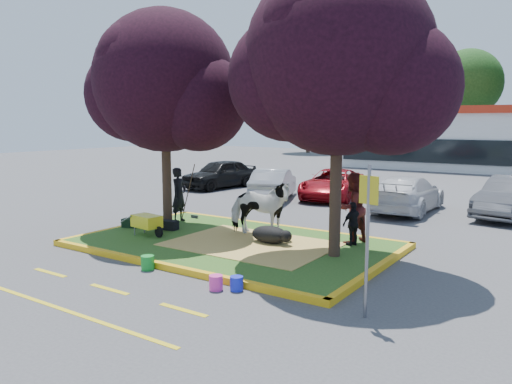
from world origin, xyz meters
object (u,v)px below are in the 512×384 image
Objects in this scene: calf at (270,235)px; bucket_pink at (216,283)px; wheelbarrow at (147,222)px; bucket_green at (148,263)px; handler at (179,195)px; cow at (259,208)px; car_black at (220,174)px; bucket_blue at (237,283)px; car_silver at (274,184)px; sign_post at (368,224)px.

calf is 3.58× the size of bucket_pink.
wheelbarrow is 4.73× the size of bucket_green.
calf is at bearing 104.30° from bucket_pink.
handler is at bearing 139.06° from bucket_pink.
bucket_pink is at bearing -173.86° from cow.
bucket_pink is 15.64m from car_black.
cow is 5.69× the size of bucket_green.
calf is 3.51m from bucket_pink.
bucket_blue is (1.98, -3.81, -0.79)m from cow.
car_silver is (-0.43, 6.47, -0.35)m from handler.
calf is 3.44m from bucket_green.
sign_post is at bearing -35.86° from car_black.
bucket_blue is at bearing -163.39° from sign_post.
sign_post is at bearing -125.66° from handler.
sign_post is 8.84× the size of bucket_pink.
cow is 0.43× the size of car_black.
wheelbarrow is at bearing -166.74° from calf.
bucket_pink is 0.07× the size of car_silver.
car_black is at bearing 125.93° from wheelbarrow.
handler reaches higher than bucket_blue.
car_silver is (4.24, -1.65, -0.06)m from car_black.
cow is at bearing 111.95° from bucket_pink.
car_black is (-9.57, 12.36, 0.58)m from bucket_pink.
bucket_green is 14.24m from car_black.
calf is 3.76× the size of bucket_blue.
wheelbarrow is 11.45m from car_black.
calf is 3.42m from bucket_blue.
calf is 5.14m from sign_post.
car_silver is (-3.16, 10.50, 0.51)m from bucket_green.
bucket_blue is at bearing -15.08° from wheelbarrow.
sign_post reaches higher than calf.
calf is 0.26× the size of car_silver.
calf is at bearing -38.02° from car_black.
bucket_pink is at bearing -140.23° from handler.
bucket_blue is (4.63, -2.01, -0.41)m from wheelbarrow.
car_silver is at bearing 115.50° from calf.
bucket_pink is 0.42m from bucket_blue.
sign_post is 9.28× the size of bucket_blue.
wheelbarrow is 4.82m from bucket_pink.
bucket_blue is at bearing -42.91° from car_black.
cow is at bearing 117.47° from bucket_blue.
cow reaches higher than bucket_blue.
bucket_green is 0.08× the size of car_black.
car_black is (-7.40, 12.15, 0.57)m from bucket_green.
cow is 3.28m from handler.
handler is at bearing -52.22° from car_black.
bucket_green is 0.08× the size of car_silver.
sign_post is 3.41m from bucket_pink.
bucket_pink is at bearing 95.23° from car_silver.
bucket_pink is (-3.04, -0.31, -1.50)m from sign_post.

